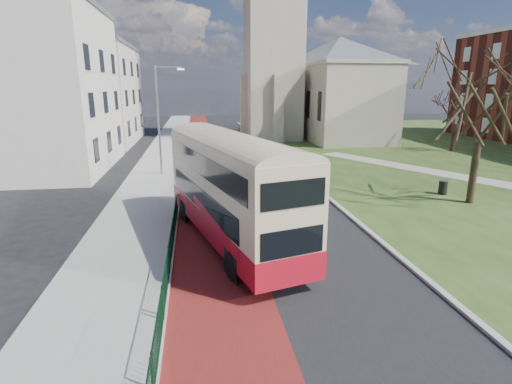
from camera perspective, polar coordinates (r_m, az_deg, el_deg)
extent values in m
plane|color=black|center=(14.54, -0.47, -12.59)|extent=(160.00, 160.00, 0.00)
cube|color=black|center=(33.61, -2.77, 3.42)|extent=(9.00, 120.00, 0.01)
cube|color=#591414|center=(33.45, -7.39, 3.26)|extent=(3.40, 120.00, 0.01)
cube|color=gray|center=(33.58, -13.89, 3.08)|extent=(4.00, 120.00, 0.12)
cube|color=#999993|center=(33.45, -10.48, 3.24)|extent=(0.25, 120.00, 0.13)
cube|color=#999993|center=(36.27, 4.17, 4.35)|extent=(0.25, 80.00, 0.13)
cube|color=#2B4117|center=(45.02, 29.79, 4.43)|extent=(40.00, 80.00, 0.04)
cylinder|color=#0B321C|center=(17.72, -11.86, -3.87)|extent=(0.04, 24.00, 0.04)
cylinder|color=#0B321C|center=(18.04, -11.69, -6.73)|extent=(0.04, 24.00, 0.04)
cube|color=gray|center=(51.97, 2.49, 20.79)|extent=(6.50, 6.50, 24.00)
cube|color=gray|center=(54.01, 11.50, 12.32)|extent=(9.00, 18.00, 9.00)
pyramid|color=#565960|center=(54.28, 11.97, 20.88)|extent=(9.00, 18.00, 3.60)
cube|color=silver|center=(36.84, -28.65, 12.46)|extent=(10.00, 14.00, 12.50)
cube|color=#565960|center=(37.33, -29.99, 22.41)|extent=(10.30, 14.30, 0.50)
cube|color=beige|center=(52.22, -22.66, 12.51)|extent=(10.00, 16.00, 11.00)
cube|color=#565960|center=(52.40, -23.32, 18.78)|extent=(10.30, 16.30, 0.50)
cylinder|color=gray|center=(30.99, -13.74, 9.73)|extent=(0.16, 0.16, 8.00)
cylinder|color=gray|center=(30.84, -12.47, 17.04)|extent=(1.80, 0.10, 0.10)
cube|color=silver|center=(30.79, -10.71, 16.86)|extent=(0.50, 0.18, 0.12)
cube|color=#A40F1E|center=(17.53, -3.55, -4.04)|extent=(5.36, 11.32, 1.00)
cube|color=#CFB88D|center=(16.99, -3.66, 2.21)|extent=(5.32, 11.26, 2.91)
cube|color=black|center=(17.12, -7.91, -0.93)|extent=(2.43, 8.75, 0.95)
cube|color=black|center=(17.94, -0.16, -0.05)|extent=(2.43, 8.75, 0.95)
cube|color=black|center=(16.49, -7.81, 3.84)|extent=(2.66, 9.60, 0.90)
cube|color=black|center=(17.33, 0.23, 4.52)|extent=(2.66, 9.60, 0.90)
cube|color=black|center=(22.30, -8.50, 2.78)|extent=(2.19, 0.67, 1.05)
cube|color=black|center=(22.04, -8.65, 6.60)|extent=(2.19, 0.67, 0.90)
cube|color=orange|center=(21.97, -8.71, 8.08)|extent=(1.76, 0.57, 0.30)
cylinder|color=black|center=(20.79, -10.14, -2.63)|extent=(0.56, 1.09, 1.04)
cylinder|color=black|center=(21.42, -4.11, -1.91)|extent=(0.56, 1.09, 1.04)
cylinder|color=black|center=(14.47, -3.26, -10.45)|extent=(0.56, 1.09, 1.04)
cylinder|color=black|center=(15.35, 4.97, -8.93)|extent=(0.56, 1.09, 1.04)
cylinder|color=#322719|center=(26.33, 28.65, 2.42)|extent=(0.49, 0.49, 3.59)
cylinder|color=black|center=(46.72, 26.37, 6.97)|extent=(0.52, 0.52, 2.85)
cylinder|color=black|center=(27.91, 25.15, 0.58)|extent=(0.68, 0.68, 0.87)
cylinder|color=gray|center=(27.81, 25.26, 1.51)|extent=(0.73, 0.73, 0.06)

